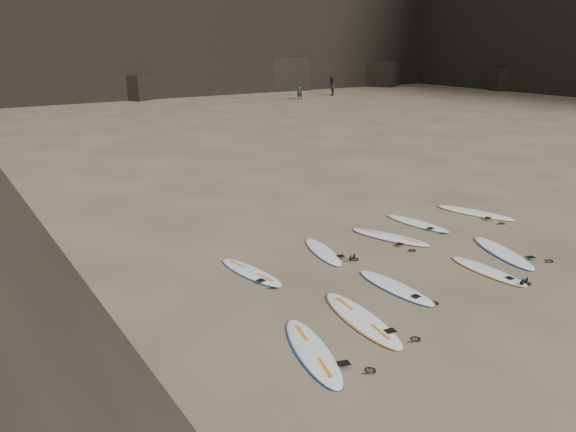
# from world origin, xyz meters

# --- Properties ---
(ground) EXTENTS (240.00, 240.00, 0.00)m
(ground) POSITION_xyz_m (0.00, 0.00, 0.00)
(ground) COLOR #897559
(ground) RESTS_ON ground
(surfboard_0) EXTENTS (1.30, 2.66, 0.09)m
(surfboard_0) POSITION_xyz_m (-4.25, -1.17, 0.05)
(surfboard_0) COLOR white
(surfboard_0) RESTS_ON ground
(surfboard_1) EXTENTS (1.01, 2.80, 0.10)m
(surfboard_1) POSITION_xyz_m (-2.66, -0.70, 0.05)
(surfboard_1) COLOR white
(surfboard_1) RESTS_ON ground
(surfboard_2) EXTENTS (0.62, 2.40, 0.09)m
(surfboard_2) POSITION_xyz_m (-0.96, 0.07, 0.04)
(surfboard_2) COLOR white
(surfboard_2) RESTS_ON ground
(surfboard_3) EXTENTS (0.57, 2.28, 0.08)m
(surfboard_3) POSITION_xyz_m (1.68, -0.50, 0.04)
(surfboard_3) COLOR white
(surfboard_3) RESTS_ON ground
(surfboard_4) EXTENTS (1.44, 2.66, 0.09)m
(surfboard_4) POSITION_xyz_m (3.07, 0.10, 0.05)
(surfboard_4) COLOR white
(surfboard_4) RESTS_ON ground
(surfboard_5) EXTENTS (0.88, 2.39, 0.08)m
(surfboard_5) POSITION_xyz_m (-3.37, 2.72, 0.04)
(surfboard_5) COLOR white
(surfboard_5) RESTS_ON ground
(surfboard_6) EXTENTS (1.05, 2.29, 0.08)m
(surfboard_6) POSITION_xyz_m (-1.01, 2.88, 0.04)
(surfboard_6) COLOR white
(surfboard_6) RESTS_ON ground
(surfboard_7) EXTENTS (1.43, 2.55, 0.09)m
(surfboard_7) POSITION_xyz_m (1.34, 2.72, 0.05)
(surfboard_7) COLOR white
(surfboard_7) RESTS_ON ground
(surfboard_8) EXTENTS (0.88, 2.41, 0.08)m
(surfboard_8) POSITION_xyz_m (2.97, 3.21, 0.04)
(surfboard_8) COLOR white
(surfboard_8) RESTS_ON ground
(surfboard_9) EXTENTS (1.42, 2.71, 0.10)m
(surfboard_9) POSITION_xyz_m (5.42, 2.95, 0.05)
(surfboard_9) COLOR white
(surfboard_9) RESTS_ON ground
(person_a) EXTENTS (0.64, 0.47, 1.60)m
(person_a) POSITION_xyz_m (21.01, 36.26, 0.80)
(person_a) COLOR black
(person_a) RESTS_ON ground
(person_b) EXTENTS (1.14, 1.15, 1.88)m
(person_b) POSITION_xyz_m (25.89, 37.69, 0.94)
(person_b) COLOR black
(person_b) RESTS_ON ground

